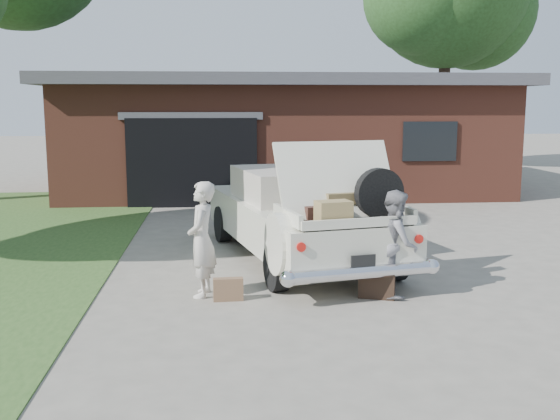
{
  "coord_description": "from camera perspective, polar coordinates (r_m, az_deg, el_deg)",
  "views": [
    {
      "loc": [
        -0.82,
        -8.28,
        2.56
      ],
      "look_at": [
        0.0,
        0.6,
        1.1
      ],
      "focal_mm": 42.0,
      "sensor_mm": 36.0,
      "label": 1
    }
  ],
  "objects": [
    {
      "name": "suitcase_left",
      "position": [
        8.65,
        -4.54,
        -6.9
      ],
      "size": [
        0.4,
        0.14,
        0.3
      ],
      "primitive_type": "cube",
      "rotation": [
        0.0,
        0.0,
        0.05
      ],
      "color": "brown",
      "rests_on": "ground"
    },
    {
      "name": "house",
      "position": [
        19.85,
        -0.05,
        6.73
      ],
      "size": [
        12.8,
        7.8,
        3.3
      ],
      "color": "brown",
      "rests_on": "ground"
    },
    {
      "name": "woman_left",
      "position": [
        8.75,
        -6.83,
        -2.56
      ],
      "size": [
        0.44,
        0.61,
        1.54
      ],
      "primitive_type": "imported",
      "rotation": [
        0.0,
        0.0,
        -1.7
      ],
      "color": "beige",
      "rests_on": "ground"
    },
    {
      "name": "woman_right",
      "position": [
        8.88,
        10.06,
        -2.84
      ],
      "size": [
        0.61,
        0.75,
        1.43
      ],
      "primitive_type": "imported",
      "rotation": [
        0.0,
        0.0,
        1.46
      ],
      "color": "gray",
      "rests_on": "ground"
    },
    {
      "name": "suitcase_right",
      "position": [
        8.8,
        8.41,
        -6.48
      ],
      "size": [
        0.5,
        0.3,
        0.37
      ],
      "primitive_type": "cube",
      "rotation": [
        0.0,
        0.0,
        -0.34
      ],
      "color": "black",
      "rests_on": "ground"
    },
    {
      "name": "sedan",
      "position": [
        10.75,
        1.64,
        -0.35
      ],
      "size": [
        3.03,
        5.47,
        2.03
      ],
      "rotation": [
        0.0,
        0.0,
        0.21
      ],
      "color": "beige",
      "rests_on": "ground"
    },
    {
      "name": "ground",
      "position": [
        8.7,
        0.37,
        -7.8
      ],
      "size": [
        90.0,
        90.0,
        0.0
      ],
      "primitive_type": "plane",
      "color": "gray",
      "rests_on": "ground"
    }
  ]
}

